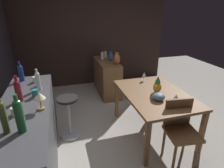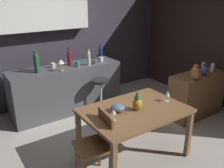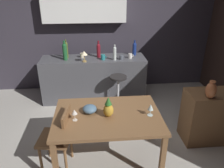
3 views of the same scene
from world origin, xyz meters
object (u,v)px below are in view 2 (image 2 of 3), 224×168
(dining_table, at_px, (134,115))
(wine_bottle_cobalt, at_px, (101,52))
(wine_bottle_green, at_px, (37,62))
(vase_copper, at_px, (195,73))
(chair_near_window, at_px, (97,143))
(bar_stool, at_px, (101,96))
(wine_bottle_olive, at_px, (35,61))
(pillar_candle_tall, at_px, (212,68))
(counter_lamp, at_px, (61,62))
(fruit_bowl, at_px, (118,108))
(cup_white, at_px, (101,59))
(wine_bottle_clear, at_px, (89,58))
(sideboard_cabinet, at_px, (196,95))
(pillar_candle_short, at_px, (203,67))
(pineapple_centerpiece, at_px, (137,102))
(cup_cream, at_px, (53,65))
(cup_teal, at_px, (78,64))
(wine_glass_left, at_px, (167,94))
(wine_bottle_ruby, at_px, (69,57))
(wine_glass_right, at_px, (113,112))

(dining_table, distance_m, wine_bottle_cobalt, 2.15)
(wine_bottle_green, distance_m, vase_copper, 2.68)
(chair_near_window, distance_m, bar_stool, 1.68)
(wine_bottle_green, distance_m, wine_bottle_olive, 0.13)
(wine_bottle_green, distance_m, pillar_candle_tall, 3.15)
(counter_lamp, bearing_deg, bar_stool, -26.23)
(bar_stool, xyz_separation_m, fruit_bowl, (-0.52, -1.27, 0.42))
(dining_table, xyz_separation_m, cup_white, (0.59, 1.79, 0.29))
(dining_table, bearing_deg, wine_bottle_clear, 81.18)
(dining_table, height_order, sideboard_cabinet, sideboard_cabinet)
(chair_near_window, relative_size, wine_bottle_cobalt, 2.77)
(pillar_candle_tall, bearing_deg, cup_white, 134.26)
(pillar_candle_short, bearing_deg, pillar_candle_tall, -41.14)
(dining_table, xyz_separation_m, pineapple_centerpiece, (0.01, -0.03, 0.20))
(wine_bottle_clear, distance_m, vase_copper, 1.93)
(pineapple_centerpiece, bearing_deg, cup_cream, 101.21)
(dining_table, relative_size, wine_bottle_green, 3.58)
(sideboard_cabinet, xyz_separation_m, pillar_candle_tall, (0.30, -0.05, 0.49))
(pineapple_centerpiece, bearing_deg, pillar_candle_tall, 8.49)
(pineapple_centerpiece, bearing_deg, cup_white, 72.45)
(cup_teal, xyz_separation_m, vase_copper, (1.40, -1.56, -0.01))
(wine_glass_left, bearing_deg, pineapple_centerpiece, 176.94)
(sideboard_cabinet, xyz_separation_m, cup_teal, (-1.72, 1.42, 0.54))
(wine_bottle_clear, bearing_deg, cup_teal, 172.74)
(bar_stool, height_order, cup_teal, cup_teal)
(fruit_bowl, bearing_deg, dining_table, -18.42)
(pineapple_centerpiece, distance_m, fruit_bowl, 0.27)
(dining_table, distance_m, cup_teal, 1.76)
(chair_near_window, xyz_separation_m, counter_lamp, (0.30, 1.70, 0.57))
(wine_bottle_ruby, relative_size, pillar_candle_tall, 1.87)
(wine_bottle_clear, height_order, cup_cream, wine_bottle_clear)
(wine_glass_right, bearing_deg, pillar_candle_short, 11.22)
(wine_glass_left, xyz_separation_m, wine_bottle_olive, (-1.22, 1.99, 0.22))
(fruit_bowl, relative_size, vase_copper, 0.71)
(cup_white, height_order, pillar_candle_tall, pillar_candle_tall)
(sideboard_cabinet, height_order, cup_cream, cup_cream)
(wine_bottle_green, xyz_separation_m, cup_teal, (0.74, -0.06, -0.13))
(bar_stool, height_order, wine_bottle_olive, wine_bottle_olive)
(pillar_candle_tall, bearing_deg, pineapple_centerpiece, -171.51)
(wine_bottle_olive, bearing_deg, wine_bottle_cobalt, 2.72)
(wine_glass_left, distance_m, vase_copper, 0.93)
(sideboard_cabinet, relative_size, pineapple_centerpiece, 4.07)
(counter_lamp, bearing_deg, wine_glass_left, -63.13)
(sideboard_cabinet, xyz_separation_m, counter_lamp, (-2.08, 1.33, 0.65))
(wine_bottle_olive, bearing_deg, sideboard_cabinet, -33.37)
(wine_glass_left, distance_m, wine_bottle_ruby, 2.07)
(pineapple_centerpiece, relative_size, pillar_candle_tall, 1.50)
(sideboard_cabinet, distance_m, wine_bottle_clear, 2.13)
(wine_bottle_green, relative_size, wine_bottle_cobalt, 1.21)
(wine_glass_right, xyz_separation_m, fruit_bowl, (0.18, 0.16, -0.06))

